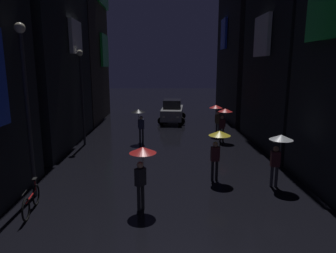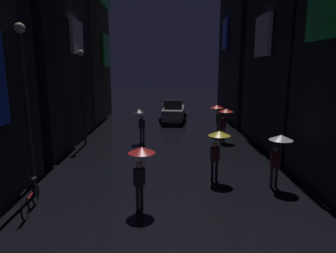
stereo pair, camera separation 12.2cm
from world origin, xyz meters
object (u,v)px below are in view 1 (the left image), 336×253
(pedestrian_midstreet_left_red, at_px, (224,116))
(car_distant, at_px, (172,111))
(pedestrian_midstreet_centre_yellow, at_px, (218,142))
(pedestrian_near_crossing_red, at_px, (217,112))
(bicycle_parked_at_storefront, at_px, (31,201))
(streetlamp_left_far, at_px, (82,87))
(pedestrian_foreground_left_red, at_px, (142,161))
(pedestrian_far_right_black, at_px, (139,116))
(pedestrian_foreground_right_clear, at_px, (279,146))
(streetlamp_left_near, at_px, (26,94))

(pedestrian_midstreet_left_red, distance_m, car_distant, 7.59)
(pedestrian_midstreet_centre_yellow, distance_m, pedestrian_near_crossing_red, 8.38)
(bicycle_parked_at_storefront, bearing_deg, streetlamp_left_far, 92.63)
(pedestrian_midstreet_centre_yellow, relative_size, pedestrian_foreground_left_red, 1.00)
(bicycle_parked_at_storefront, distance_m, car_distant, 16.99)
(pedestrian_far_right_black, bearing_deg, streetlamp_left_far, -172.20)
(pedestrian_midstreet_centre_yellow, xyz_separation_m, pedestrian_foreground_right_clear, (2.24, -0.77, 0.00))
(pedestrian_near_crossing_red, distance_m, car_distant, 5.98)
(pedestrian_midstreet_centre_yellow, bearing_deg, streetlamp_left_near, -168.51)
(pedestrian_foreground_left_red, bearing_deg, pedestrian_far_right_black, 94.49)
(pedestrian_midstreet_left_red, xyz_separation_m, streetlamp_left_far, (-8.66, -0.53, 1.85))
(pedestrian_foreground_left_red, height_order, pedestrian_midstreet_left_red, same)
(pedestrian_near_crossing_red, bearing_deg, pedestrian_midstreet_centre_yellow, -100.09)
(pedestrian_midstreet_centre_yellow, relative_size, pedestrian_far_right_black, 1.00)
(pedestrian_foreground_right_clear, relative_size, streetlamp_left_far, 0.38)
(pedestrian_midstreet_centre_yellow, relative_size, bicycle_parked_at_storefront, 1.17)
(bicycle_parked_at_storefront, relative_size, streetlamp_left_far, 0.32)
(pedestrian_midstreet_centre_yellow, distance_m, bicycle_parked_at_storefront, 7.27)
(pedestrian_foreground_left_red, relative_size, streetlamp_left_far, 0.38)
(pedestrian_near_crossing_red, relative_size, streetlamp_left_far, 0.38)
(pedestrian_near_crossing_red, distance_m, streetlamp_left_far, 8.99)
(pedestrian_midstreet_centre_yellow, bearing_deg, pedestrian_midstreet_left_red, 75.98)
(pedestrian_midstreet_left_red, relative_size, streetlamp_left_near, 0.34)
(pedestrian_near_crossing_red, bearing_deg, pedestrian_far_right_black, -160.87)
(pedestrian_midstreet_left_red, xyz_separation_m, bicycle_parked_at_storefront, (-8.26, -9.20, -1.28))
(pedestrian_foreground_right_clear, relative_size, pedestrian_far_right_black, 1.00)
(pedestrian_foreground_left_red, distance_m, bicycle_parked_at_storefront, 3.87)
(pedestrian_midstreet_centre_yellow, xyz_separation_m, streetlamp_left_near, (-7.03, -1.43, 2.12))
(bicycle_parked_at_storefront, bearing_deg, streetlamp_left_near, 107.78)
(pedestrian_midstreet_centre_yellow, distance_m, pedestrian_far_right_black, 7.44)
(pedestrian_foreground_left_red, distance_m, car_distant, 16.04)
(pedestrian_midstreet_left_red, bearing_deg, bicycle_parked_at_storefront, -131.93)
(pedestrian_midstreet_centre_yellow, height_order, car_distant, pedestrian_midstreet_centre_yellow)
(pedestrian_midstreet_left_red, height_order, streetlamp_left_far, streetlamp_left_far)
(car_distant, bearing_deg, bicycle_parked_at_storefront, -108.11)
(pedestrian_foreground_left_red, relative_size, pedestrian_far_right_black, 1.00)
(pedestrian_midstreet_centre_yellow, distance_m, car_distant, 13.56)
(pedestrian_midstreet_left_red, bearing_deg, streetlamp_left_far, -176.51)
(pedestrian_midstreet_left_red, relative_size, streetlamp_left_far, 0.38)
(pedestrian_foreground_right_clear, height_order, pedestrian_near_crossing_red, same)
(pedestrian_far_right_black, xyz_separation_m, bicycle_parked_at_storefront, (-2.94, -9.13, -1.28))
(pedestrian_midstreet_left_red, bearing_deg, pedestrian_far_right_black, -179.24)
(streetlamp_left_near, bearing_deg, pedestrian_foreground_left_red, -14.50)
(pedestrian_midstreet_left_red, xyz_separation_m, car_distant, (-2.99, 6.94, -0.74))
(pedestrian_near_crossing_red, distance_m, bicycle_parked_at_storefront, 13.66)
(pedestrian_midstreet_centre_yellow, bearing_deg, streetlamp_left_far, 139.52)
(pedestrian_foreground_right_clear, bearing_deg, pedestrian_far_right_black, 129.38)
(streetlamp_left_far, bearing_deg, pedestrian_midstreet_centre_yellow, -40.48)
(pedestrian_foreground_left_red, bearing_deg, bicycle_parked_at_storefront, -176.91)
(streetlamp_left_near, bearing_deg, pedestrian_near_crossing_red, 48.71)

